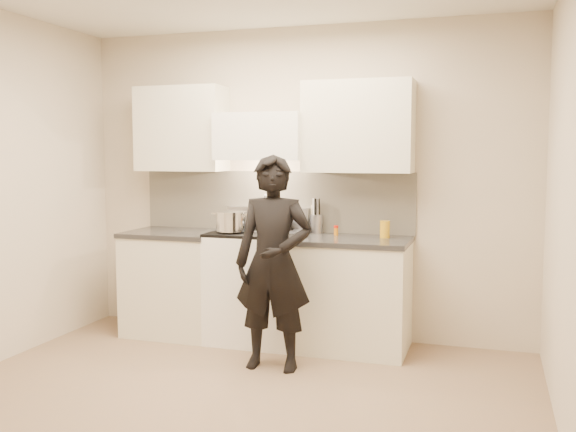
% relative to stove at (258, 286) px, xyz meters
% --- Properties ---
extents(ground_plane, '(4.00, 4.00, 0.00)m').
position_rel_stove_xyz_m(ground_plane, '(0.30, -1.42, -0.47)').
color(ground_plane, '#85684B').
extents(room_shell, '(4.04, 3.54, 2.70)m').
position_rel_stove_xyz_m(room_shell, '(0.24, -1.05, 1.12)').
color(room_shell, beige).
rests_on(room_shell, ground).
extents(stove, '(0.76, 0.65, 0.96)m').
position_rel_stove_xyz_m(stove, '(0.00, 0.00, 0.00)').
color(stove, white).
rests_on(stove, ground).
extents(counter_right, '(0.92, 0.67, 0.92)m').
position_rel_stove_xyz_m(counter_right, '(0.83, 0.00, -0.01)').
color(counter_right, beige).
rests_on(counter_right, ground).
extents(counter_left, '(0.82, 0.67, 0.92)m').
position_rel_stove_xyz_m(counter_left, '(-0.78, 0.00, -0.01)').
color(counter_left, beige).
rests_on(counter_left, ground).
extents(wok, '(0.40, 0.47, 0.32)m').
position_rel_stove_xyz_m(wok, '(0.11, 0.14, 0.59)').
color(wok, silver).
rests_on(wok, stove).
extents(stock_pot, '(0.35, 0.26, 0.16)m').
position_rel_stove_xyz_m(stock_pot, '(-0.18, -0.14, 0.57)').
color(stock_pot, silver).
rests_on(stock_pot, stove).
extents(utensil_crock, '(0.11, 0.11, 0.30)m').
position_rel_stove_xyz_m(utensil_crock, '(0.45, 0.24, 0.54)').
color(utensil_crock, '#A4A5AF').
rests_on(utensil_crock, counter_right).
extents(spice_jar, '(0.04, 0.04, 0.08)m').
position_rel_stove_xyz_m(spice_jar, '(0.65, 0.15, 0.49)').
color(spice_jar, orange).
rests_on(spice_jar, counter_right).
extents(oil_glass, '(0.08, 0.08, 0.14)m').
position_rel_stove_xyz_m(oil_glass, '(1.07, 0.11, 0.52)').
color(oil_glass, gold).
rests_on(oil_glass, counter_right).
extents(person, '(0.60, 0.41, 1.60)m').
position_rel_stove_xyz_m(person, '(0.37, -0.64, 0.32)').
color(person, black).
rests_on(person, ground).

